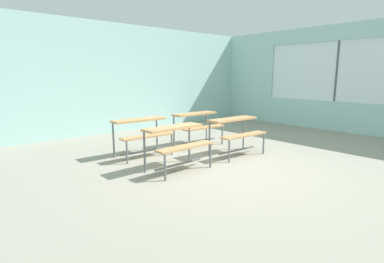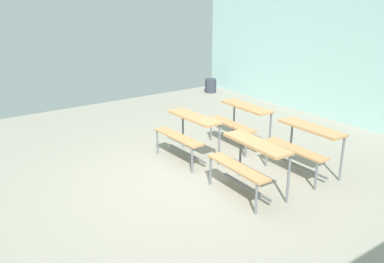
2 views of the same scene
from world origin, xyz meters
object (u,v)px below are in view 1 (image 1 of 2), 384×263
desk_bench_r0c0 (177,137)px  desk_bench_r1c1 (198,121)px  desk_bench_r1c0 (142,128)px  desk_bench_r0c1 (236,127)px

desk_bench_r0c0 → desk_bench_r1c1: size_ratio=1.00×
desk_bench_r0c0 → desk_bench_r1c0: bearing=87.2°
desk_bench_r1c0 → desk_bench_r0c0: bearing=-89.3°
desk_bench_r0c0 → desk_bench_r1c1: same height
desk_bench_r0c1 → desk_bench_r0c0: bearing=-178.0°
desk_bench_r0c0 → desk_bench_r0c1: (1.50, -0.02, 0.00)m
desk_bench_r0c1 → desk_bench_r1c1: bearing=92.9°
desk_bench_r0c1 → desk_bench_r1c0: 1.88m
desk_bench_r0c1 → desk_bench_r1c0: size_ratio=1.01×
desk_bench_r0c0 → desk_bench_r0c1: size_ratio=0.99×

